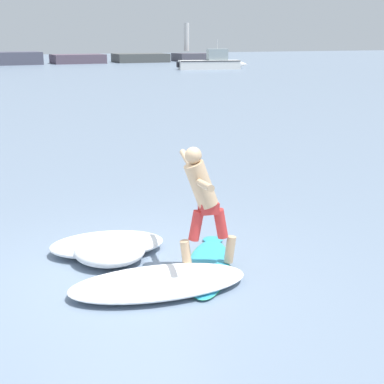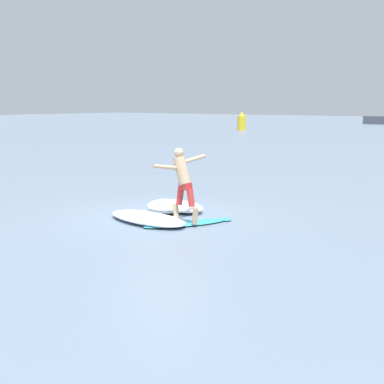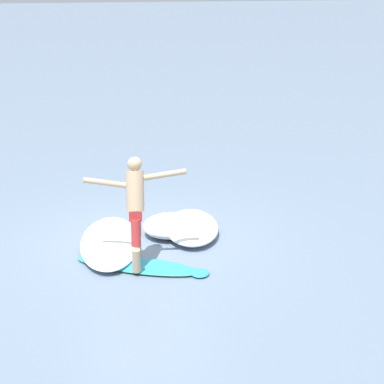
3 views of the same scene
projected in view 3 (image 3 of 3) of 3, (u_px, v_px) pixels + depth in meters
ground_plane at (145, 241)px, 11.36m from camera, size 200.00×200.00×0.00m
surfboard at (139, 265)px, 10.32m from camera, size 1.54×2.18×0.20m
surfer at (135, 202)px, 10.08m from camera, size 0.83×1.61×1.72m
wave_foam_at_tail at (170, 225)px, 11.59m from camera, size 1.41×1.39×0.34m
wave_foam_at_nose at (191, 227)px, 11.62m from camera, size 1.88×1.28×0.26m
wave_foam_beside at (110, 242)px, 11.05m from camera, size 2.46×1.31×0.20m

